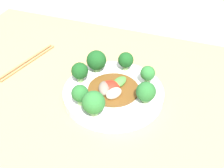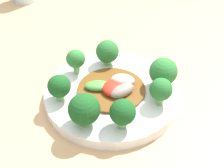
{
  "view_description": "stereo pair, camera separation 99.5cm",
  "coord_description": "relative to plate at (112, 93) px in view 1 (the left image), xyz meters",
  "views": [
    {
      "loc": [
        -0.22,
        0.55,
        1.32
      ],
      "look_at": [
        0.0,
        -0.05,
        0.81
      ],
      "focal_mm": 50.0,
      "sensor_mm": 36.0,
      "label": 1
    },
    {
      "loc": [
        0.46,
        -0.17,
        1.2
      ],
      "look_at": [
        0.0,
        -0.05,
        0.81
      ],
      "focal_mm": 50.0,
      "sensor_mm": 36.0,
      "label": 2
    }
  ],
  "objects": [
    {
      "name": "broccoli_southeast",
      "position": [
        0.07,
        -0.07,
        0.05
      ],
      "size": [
        0.06,
        0.06,
        0.06
      ],
      "color": "#7AAD5B",
      "rests_on": "plate"
    },
    {
      "name": "plate",
      "position": [
        0.0,
        0.0,
        0.0
      ],
      "size": [
        0.27,
        0.27,
        0.02
      ],
      "color": "white",
      "rests_on": "table"
    },
    {
      "name": "broccoli_west",
      "position": [
        -0.1,
        0.01,
        0.04
      ],
      "size": [
        0.05,
        0.05,
        0.06
      ],
      "color": "#89B76B",
      "rests_on": "plate"
    },
    {
      "name": "broccoli_north",
      "position": [
        0.01,
        0.1,
        0.05
      ],
      "size": [
        0.06,
        0.06,
        0.07
      ],
      "color": "#89B76B",
      "rests_on": "plate"
    },
    {
      "name": "chopsticks",
      "position": [
        0.3,
        -0.06,
        -0.01
      ],
      "size": [
        0.07,
        0.23,
        0.01
      ],
      "color": "#AD7F4C",
      "rests_on": "table"
    },
    {
      "name": "broccoli_southwest",
      "position": [
        -0.08,
        -0.06,
        0.05
      ],
      "size": [
        0.04,
        0.04,
        0.06
      ],
      "color": "#7AAD5B",
      "rests_on": "plate"
    },
    {
      "name": "broccoli_south",
      "position": [
        -0.0,
        -0.1,
        0.04
      ],
      "size": [
        0.04,
        0.04,
        0.05
      ],
      "color": "#89B76B",
      "rests_on": "plate"
    },
    {
      "name": "stirfry_center",
      "position": [
        -0.0,
        0.0,
        0.02
      ],
      "size": [
        0.14,
        0.14,
        0.02
      ],
      "color": "brown",
      "rests_on": "plate"
    },
    {
      "name": "broccoli_east",
      "position": [
        0.09,
        -0.01,
        0.05
      ],
      "size": [
        0.05,
        0.05,
        0.06
      ],
      "color": "#7AAD5B",
      "rests_on": "plate"
    },
    {
      "name": "broccoli_northeast",
      "position": [
        0.06,
        0.08,
        0.05
      ],
      "size": [
        0.04,
        0.04,
        0.06
      ],
      "color": "#7AAD5B",
      "rests_on": "plate"
    }
  ]
}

